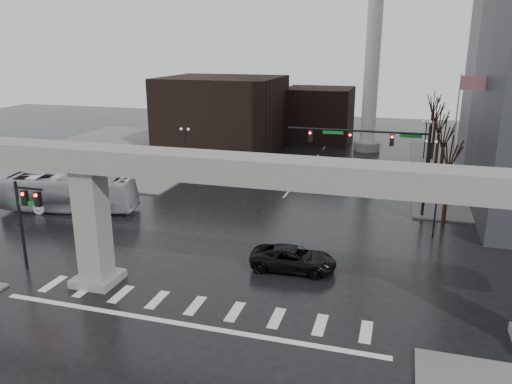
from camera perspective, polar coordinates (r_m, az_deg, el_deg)
ground at (r=30.25m, az=-6.20°, el=-11.89°), size 160.00×160.00×0.00m
sidewalk_nw at (r=72.07m, az=-14.48°, el=4.60°), size 28.00×36.00×0.15m
elevated_guideway at (r=27.20m, az=-4.18°, el=0.55°), size 48.00×2.60×8.70m
building_far_left at (r=71.45m, az=-3.86°, el=8.99°), size 16.00×14.00×10.00m
building_far_mid at (r=78.16m, az=7.13°, el=8.82°), size 10.00×10.00×8.00m
smokestack at (r=70.60m, az=13.21°, el=15.32°), size 3.60×3.60×30.00m
signal_mast_arm at (r=44.11m, az=14.15°, el=4.90°), size 12.12×0.43×8.00m
signal_left_pole at (r=35.32m, az=-24.80°, el=-1.96°), size 2.30×0.30×6.00m
flagpole_assembly at (r=47.19m, az=22.20°, el=7.02°), size 2.06×0.12×12.00m
lamp_right_0 at (r=40.07m, az=20.01°, el=-0.24°), size 1.22×0.32×5.11m
lamp_right_1 at (r=53.65m, az=19.27°, el=3.91°), size 1.22×0.32×5.11m
lamp_right_2 at (r=67.40m, az=18.84°, el=6.38°), size 1.22×0.32×5.11m
lamp_left_0 at (r=46.64m, az=-15.16°, el=2.47°), size 1.22×0.32×5.11m
lamp_left_1 at (r=58.72m, az=-8.10°, el=5.71°), size 1.22×0.32×5.11m
lamp_left_2 at (r=71.50m, az=-3.46°, el=7.77°), size 1.22×0.32×5.11m
tree_right_0 at (r=44.20m, az=21.00°, el=0.25°), size 1.09×1.58×7.50m
tree_right_1 at (r=51.92m, az=20.42°, el=2.69°), size 1.09×1.61×7.67m
tree_right_2 at (r=59.71m, az=20.00°, el=4.50°), size 1.10×1.63×7.85m
tree_right_3 at (r=67.55m, az=19.67°, el=5.90°), size 1.11×1.66×8.02m
tree_right_4 at (r=75.43m, az=19.41°, el=7.00°), size 1.12×1.69×8.19m
pickup_truck at (r=33.24m, az=4.30°, el=-7.60°), size 5.74×2.82×1.57m
city_bus at (r=47.30m, az=-20.57°, el=-0.11°), size 12.20×4.98×3.31m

